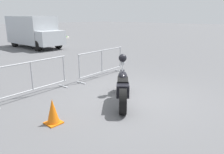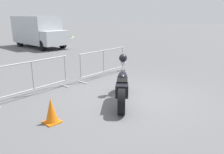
% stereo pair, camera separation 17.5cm
% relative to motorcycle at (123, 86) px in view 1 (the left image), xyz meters
% --- Properties ---
extents(ground_plane, '(120.00, 120.00, 0.00)m').
position_rel_motorcycle_xyz_m(ground_plane, '(0.38, 0.01, -0.48)').
color(ground_plane, '#5B5B5E').
extents(motorcycle, '(1.80, 1.57, 1.25)m').
position_rel_motorcycle_xyz_m(motorcycle, '(0.00, 0.00, 0.00)').
color(motorcycle, black).
rests_on(motorcycle, ground).
extents(crowd_barrier_near, '(2.50, 0.58, 1.07)m').
position_rel_motorcycle_xyz_m(crowd_barrier_near, '(-1.47, 2.29, 0.08)').
color(crowd_barrier_near, '#9EA0A5').
rests_on(crowd_barrier_near, ground).
extents(crowd_barrier_far, '(2.50, 0.58, 1.07)m').
position_rel_motorcycle_xyz_m(crowd_barrier_far, '(1.47, 2.29, 0.08)').
color(crowd_barrier_far, '#9EA0A5').
rests_on(crowd_barrier_far, ground).
extents(delivery_van, '(2.11, 5.05, 2.31)m').
position_rel_motorcycle_xyz_m(delivery_van, '(3.85, 11.95, 0.77)').
color(delivery_van, '#B2B7BC').
rests_on(delivery_van, ground).
extents(planter_island, '(3.79, 3.79, 1.18)m').
position_rel_motorcycle_xyz_m(planter_island, '(8.52, 17.10, -0.07)').
color(planter_island, '#ADA89E').
rests_on(planter_island, ground).
extents(traffic_cone, '(0.34, 0.34, 0.59)m').
position_rel_motorcycle_xyz_m(traffic_cone, '(-2.06, 0.32, -0.19)').
color(traffic_cone, orange).
rests_on(traffic_cone, ground).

